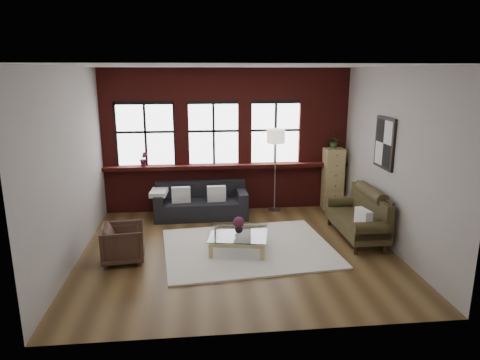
{
  "coord_description": "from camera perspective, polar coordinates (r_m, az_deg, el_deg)",
  "views": [
    {
      "loc": [
        -0.71,
        -7.08,
        3.12
      ],
      "look_at": [
        0.1,
        0.6,
        1.15
      ],
      "focal_mm": 32.0,
      "sensor_mm": 36.0,
      "label": 1
    }
  ],
  "objects": [
    {
      "name": "wall_left",
      "position": [
        7.52,
        -21.63,
        1.64
      ],
      "size": [
        0.0,
        5.0,
        5.0
      ],
      "primitive_type": "plane",
      "rotation": [
        1.57,
        0.0,
        1.57
      ],
      "color": "#AEA7A1",
      "rests_on": "ground"
    },
    {
      "name": "vintage_settee",
      "position": [
        8.45,
        15.22,
        -4.48
      ],
      "size": [
        0.78,
        1.76,
        0.94
      ],
      "primitive_type": null,
      "color": "#3B321B",
      "rests_on": "floor"
    },
    {
      "name": "ceiling",
      "position": [
        7.12,
        -0.31,
        14.96
      ],
      "size": [
        5.5,
        5.5,
        0.0
      ],
      "primitive_type": "plane",
      "rotation": [
        3.14,
        0.0,
        0.0
      ],
      "color": "white",
      "rests_on": "ground"
    },
    {
      "name": "potted_plant_top",
      "position": [
        9.95,
        12.47,
        5.05
      ],
      "size": [
        0.35,
        0.33,
        0.31
      ],
      "primitive_type": "imported",
      "rotation": [
        0.0,
        0.0,
        -0.4
      ],
      "color": "#2D5923",
      "rests_on": "drawer_chest"
    },
    {
      "name": "armchair",
      "position": [
        7.51,
        -15.31,
        -8.15
      ],
      "size": [
        0.76,
        0.75,
        0.63
      ],
      "primitive_type": "imported",
      "rotation": [
        0.0,
        0.0,
        1.69
      ],
      "color": "#3E281F",
      "rests_on": "floor"
    },
    {
      "name": "window_left",
      "position": [
        9.69,
        -12.48,
        5.84
      ],
      "size": [
        1.38,
        0.1,
        1.5
      ],
      "primitive_type": null,
      "color": "black",
      "rests_on": "brick_backwall"
    },
    {
      "name": "sill_ledge",
      "position": [
        9.68,
        -1.67,
        1.9
      ],
      "size": [
        5.5,
        0.3,
        0.08
      ],
      "primitive_type": "cube",
      "color": "maroon",
      "rests_on": "brick_backwall"
    },
    {
      "name": "pillow_settee",
      "position": [
        7.92,
        16.11,
        -4.97
      ],
      "size": [
        0.2,
        0.4,
        0.34
      ],
      "primitive_type": "cube",
      "rotation": [
        0.0,
        0.0,
        0.17
      ],
      "color": "white",
      "rests_on": "vintage_settee"
    },
    {
      "name": "window_mid",
      "position": [
        9.64,
        -3.54,
        6.11
      ],
      "size": [
        1.38,
        0.1,
        1.5
      ],
      "primitive_type": null,
      "color": "black",
      "rests_on": "brick_backwall"
    },
    {
      "name": "shag_rug",
      "position": [
        7.84,
        1.09,
        -9.02
      ],
      "size": [
        3.18,
        2.61,
        0.03
      ],
      "primitive_type": "cube",
      "rotation": [
        0.0,
        0.0,
        0.1
      ],
      "color": "silver",
      "rests_on": "floor"
    },
    {
      "name": "flowers",
      "position": [
        7.61,
        -0.17,
        -5.66
      ],
      "size": [
        0.2,
        0.2,
        0.2
      ],
      "primitive_type": "sphere",
      "color": "#63223B",
      "rests_on": "vase"
    },
    {
      "name": "wall_front",
      "position": [
        4.88,
        2.64,
        -3.85
      ],
      "size": [
        5.5,
        0.0,
        5.5
      ],
      "primitive_type": "plane",
      "rotation": [
        -1.57,
        0.0,
        0.0
      ],
      "color": "#AEA7A1",
      "rests_on": "ground"
    },
    {
      "name": "wall_poster",
      "position": [
        8.23,
        18.74,
        4.68
      ],
      "size": [
        0.05,
        0.74,
        0.94
      ],
      "primitive_type": null,
      "color": "black",
      "rests_on": "wall_right"
    },
    {
      "name": "wall_right",
      "position": [
        8.02,
        19.67,
        2.55
      ],
      "size": [
        0.0,
        5.0,
        5.0
      ],
      "primitive_type": "plane",
      "rotation": [
        1.57,
        0.0,
        -1.57
      ],
      "color": "#AEA7A1",
      "rests_on": "ground"
    },
    {
      "name": "brick_backwall",
      "position": [
        9.67,
        -1.74,
        5.25
      ],
      "size": [
        5.5,
        0.12,
        3.2
      ],
      "primitive_type": null,
      "color": "maroon",
      "rests_on": "floor"
    },
    {
      "name": "floor_lamp",
      "position": [
        9.64,
        4.71,
        1.65
      ],
      "size": [
        0.4,
        0.4,
        2.03
      ],
      "primitive_type": null,
      "color": "#A5A5A8",
      "rests_on": "floor"
    },
    {
      "name": "window_right",
      "position": [
        9.79,
        4.72,
        6.22
      ],
      "size": [
        1.38,
        0.1,
        1.5
      ],
      "primitive_type": null,
      "color": "black",
      "rests_on": "brick_backwall"
    },
    {
      "name": "wall_back",
      "position": [
        9.72,
        -1.76,
        5.31
      ],
      "size": [
        5.5,
        0.0,
        5.5
      ],
      "primitive_type": "plane",
      "rotation": [
        1.57,
        0.0,
        0.0
      ],
      "color": "#AEA7A1",
      "rests_on": "ground"
    },
    {
      "name": "drawer_chest",
      "position": [
        10.12,
        12.21,
        0.2
      ],
      "size": [
        0.44,
        0.44,
        1.42
      ],
      "primitive_type": "cube",
      "color": "tan",
      "rests_on": "floor"
    },
    {
      "name": "coffee_table",
      "position": [
        7.74,
        -0.17,
        -8.17
      ],
      "size": [
        1.17,
        1.17,
        0.34
      ],
      "primitive_type": null,
      "rotation": [
        0.0,
        0.0,
        -0.18
      ],
      "color": "tan",
      "rests_on": "shag_rug"
    },
    {
      "name": "vase",
      "position": [
        7.65,
        -0.17,
        -6.48
      ],
      "size": [
        0.16,
        0.16,
        0.15
      ],
      "primitive_type": "imported",
      "rotation": [
        0.0,
        0.0,
        0.13
      ],
      "color": "#B2B2B2",
      "rests_on": "coffee_table"
    },
    {
      "name": "pillow_b",
      "position": [
        9.25,
        -3.16,
        -1.84
      ],
      "size": [
        0.41,
        0.16,
        0.34
      ],
      "primitive_type": "cube",
      "rotation": [
        0.0,
        0.0,
        0.05
      ],
      "color": "white",
      "rests_on": "dark_sofa"
    },
    {
      "name": "pillow_a",
      "position": [
        9.25,
        -7.88,
        -1.96
      ],
      "size": [
        0.41,
        0.17,
        0.34
      ],
      "primitive_type": "cube",
      "rotation": [
        0.0,
        0.0,
        0.08
      ],
      "color": "white",
      "rests_on": "dark_sofa"
    },
    {
      "name": "sill_plant",
      "position": [
        9.65,
        -12.71,
        2.78
      ],
      "size": [
        0.2,
        0.17,
        0.34
      ],
      "primitive_type": "imported",
      "rotation": [
        0.0,
        0.0,
        0.12
      ],
      "color": "#63223B",
      "rests_on": "sill_ledge"
    },
    {
      "name": "dark_sofa",
      "position": [
        9.39,
        -5.21,
        -2.83
      ],
      "size": [
        2.0,
        0.81,
        0.72
      ],
      "primitive_type": null,
      "color": "black",
      "rests_on": "floor"
    },
    {
      "name": "floor",
      "position": [
        7.77,
        -0.28,
        -9.37
      ],
      "size": [
        5.5,
        5.5,
        0.0
      ],
      "primitive_type": "plane",
      "color": "brown",
      "rests_on": "ground"
    }
  ]
}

